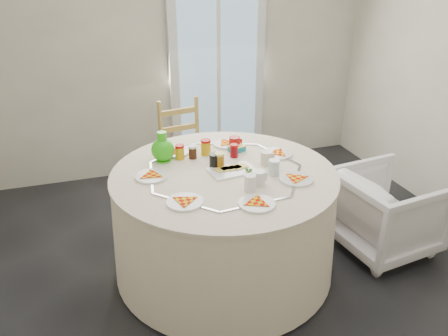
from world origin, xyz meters
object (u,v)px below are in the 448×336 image
object	(u,v)px
table	(224,222)
green_pitcher	(163,148)
wooden_chair	(187,153)
armchair	(387,203)

from	to	relation	value
table	green_pitcher	distance (m)	0.68
wooden_chair	armchair	size ratio (longest dim) A/B	1.34
wooden_chair	green_pitcher	bearing A→B (deg)	-122.25
table	armchair	xyz separation A→B (m)	(1.25, -0.16, 0.02)
green_pitcher	wooden_chair	bearing A→B (deg)	49.13
wooden_chair	armchair	xyz separation A→B (m)	(1.26, -1.25, -0.08)
armchair	green_pitcher	bearing A→B (deg)	66.78
armchair	green_pitcher	size ratio (longest dim) A/B	3.33
table	armchair	distance (m)	1.26
table	green_pitcher	xyz separation A→B (m)	(-0.35, 0.31, 0.49)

